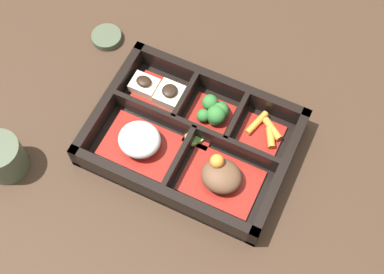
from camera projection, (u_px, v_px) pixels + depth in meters
ground_plane at (192, 144)px, 0.84m from camera, size 3.00×3.00×0.00m
bento_base at (192, 143)px, 0.84m from camera, size 0.30×0.22×0.01m
bento_rim at (193, 136)px, 0.82m from camera, size 0.30×0.22×0.05m
bowl_stew at (221, 177)px, 0.79m from camera, size 0.12×0.08×0.05m
bowl_rice at (140, 141)px, 0.81m from camera, size 0.12×0.08×0.04m
bowl_carrots at (263, 134)px, 0.83m from camera, size 0.07×0.07×0.02m
bowl_greens at (214, 112)px, 0.84m from camera, size 0.07×0.06×0.04m
bowl_tofu at (159, 92)px, 0.86m from camera, size 0.09×0.06×0.03m
bowl_pickles at (197, 136)px, 0.83m from camera, size 0.04×0.04×0.01m
tea_cup at (2, 157)px, 0.80m from camera, size 0.07×0.07×0.06m
sauce_dish at (107, 37)px, 0.93m from camera, size 0.05×0.05×0.01m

